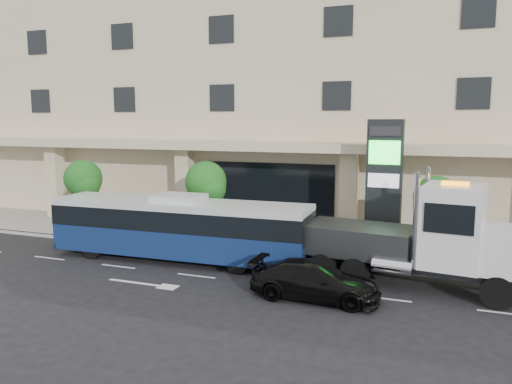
% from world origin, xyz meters
% --- Properties ---
extents(ground, '(120.00, 120.00, 0.00)m').
position_xyz_m(ground, '(0.00, 0.00, 0.00)').
color(ground, black).
rests_on(ground, ground).
extents(sidewalk, '(120.00, 6.00, 0.15)m').
position_xyz_m(sidewalk, '(0.00, 5.00, 0.07)').
color(sidewalk, gray).
rests_on(sidewalk, ground).
extents(curb, '(120.00, 0.30, 0.15)m').
position_xyz_m(curb, '(0.00, 2.00, 0.07)').
color(curb, gray).
rests_on(curb, ground).
extents(convention_center, '(60.00, 17.60, 20.00)m').
position_xyz_m(convention_center, '(-0.00, 15.42, 9.97)').
color(convention_center, '#BAAE8C').
rests_on(convention_center, ground).
extents(tree_left, '(2.27, 2.20, 4.22)m').
position_xyz_m(tree_left, '(-9.97, 3.59, 3.11)').
color(tree_left, '#422B19').
rests_on(tree_left, sidewalk).
extents(tree_mid, '(2.28, 2.20, 4.38)m').
position_xyz_m(tree_mid, '(-1.97, 3.59, 3.26)').
color(tree_mid, '#422B19').
rests_on(tree_mid, sidewalk).
extents(tree_right, '(2.10, 2.00, 4.04)m').
position_xyz_m(tree_right, '(9.53, 3.59, 3.04)').
color(tree_right, '#422B19').
rests_on(tree_right, sidewalk).
extents(city_bus, '(12.66, 3.04, 3.19)m').
position_xyz_m(city_bus, '(-1.85, 0.41, 1.62)').
color(city_bus, black).
rests_on(city_bus, ground).
extents(tow_truck, '(10.49, 3.72, 4.75)m').
position_xyz_m(tow_truck, '(9.28, 0.35, 1.95)').
color(tow_truck, '#2D3033').
rests_on(tow_truck, ground).
extents(black_sedan, '(4.91, 2.07, 1.42)m').
position_xyz_m(black_sedan, '(5.46, -2.43, 0.71)').
color(black_sedan, black).
rests_on(black_sedan, ground).
extents(signage_pylon, '(1.67, 0.70, 6.55)m').
position_xyz_m(signage_pylon, '(7.16, 3.96, 3.47)').
color(signage_pylon, black).
rests_on(signage_pylon, sidewalk).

